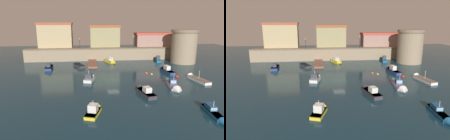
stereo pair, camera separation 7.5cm
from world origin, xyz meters
TOP-DOWN VIEW (x-y plane):
  - ground_plane at (0.00, 0.00)m, footprint 132.56×132.56m
  - quay_wall at (0.00, 23.36)m, footprint 50.35×2.84m
  - old_town_backdrop at (-0.56, 27.15)m, footprint 45.84×6.04m
  - fortress_tower at (23.43, 16.46)m, footprint 7.92×7.92m
  - pier_dock at (-4.18, 16.83)m, footprint 2.49×10.53m
  - quay_lamp_0 at (-8.06, 23.36)m, footprint 0.32×0.32m
  - quay_lamp_1 at (9.43, 23.36)m, footprint 0.32×0.32m
  - moored_boat_0 at (-4.40, -14.80)m, footprint 2.73×4.51m
  - moored_boat_1 at (-5.00, 0.72)m, footprint 2.60×4.43m
  - moored_boat_2 at (17.71, -1.25)m, footprint 2.48×7.44m
  - moored_boat_3 at (16.60, 19.53)m, footprint 2.24×5.18m
  - moored_boat_4 at (13.92, 6.00)m, footprint 2.12×6.90m
  - moored_boat_5 at (11.36, -17.72)m, footprint 1.81×6.21m
  - moored_boat_6 at (-15.78, 13.21)m, footprint 2.06×6.40m
  - moored_boat_7 at (10.84, -6.23)m, footprint 2.79×7.19m
  - moored_boat_8 at (4.34, -8.35)m, footprint 2.65×6.23m
  - moored_boat_9 at (1.41, 18.42)m, footprint 3.58×5.82m
  - moored_boat_10 at (-8.33, 15.02)m, footprint 4.10×6.29m
  - mooring_buoy_0 at (14.77, 1.32)m, footprint 0.78×0.78m
  - mooring_buoy_1 at (9.73, 4.15)m, footprint 0.51×0.51m
  - mooring_buoy_2 at (8.75, 5.14)m, footprint 0.61×0.61m

SIDE VIEW (x-z plane):
  - ground_plane at x=0.00m, z-range 0.00..0.00m
  - mooring_buoy_0 at x=14.77m, z-range -0.39..0.39m
  - mooring_buoy_1 at x=9.73m, z-range -0.26..0.26m
  - mooring_buoy_2 at x=8.75m, z-range -0.31..0.31m
  - pier_dock at x=-4.18m, z-range -0.06..0.64m
  - moored_boat_2 at x=17.71m, z-range -1.03..1.69m
  - moored_boat_7 at x=10.84m, z-range -1.31..2.01m
  - moored_boat_10 at x=-8.33m, z-range -0.42..1.20m
  - moored_boat_5 at x=11.36m, z-range -0.72..1.52m
  - moored_boat_0 at x=-4.40m, z-range -0.82..1.71m
  - moored_boat_6 at x=-15.78m, z-range -0.50..1.43m
  - moored_boat_8 at x=4.34m, z-range -0.50..1.47m
  - moored_boat_4 at x=13.92m, z-range -0.50..1.57m
  - moored_boat_1 at x=-5.00m, z-range -0.88..1.99m
  - moored_boat_9 at x=1.41m, z-range -0.81..1.99m
  - moored_boat_3 at x=16.60m, z-range -0.41..1.62m
  - quay_wall at x=0.00m, z-range 0.01..4.00m
  - fortress_tower at x=23.43m, z-range 0.06..10.04m
  - quay_lamp_0 at x=-8.06m, z-range 4.53..7.66m
  - quay_lamp_1 at x=9.43m, z-range 4.57..8.23m
  - old_town_backdrop at x=-0.56m, z-range 3.15..11.42m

